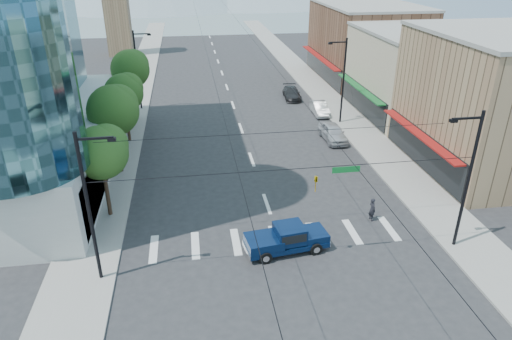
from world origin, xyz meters
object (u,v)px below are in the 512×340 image
object	(u,v)px
pickup_truck	(286,238)
pedestrian	(372,209)
parked_car_mid	(320,108)
parked_car_near	(333,132)
parked_car_far	(292,93)

from	to	relation	value
pickup_truck	pedestrian	world-z (taller)	pickup_truck
parked_car_mid	parked_car_near	bearing A→B (deg)	-93.86
parked_car_far	pickup_truck	bearing A→B (deg)	-99.39
parked_car_mid	pickup_truck	bearing A→B (deg)	-107.57
parked_car_near	parked_car_far	size ratio (longest dim) A/B	1.00
parked_car_far	parked_car_mid	bearing A→B (deg)	-70.33
parked_car_near	parked_car_mid	distance (m)	7.89
pickup_truck	parked_car_near	distance (m)	19.11
parked_car_near	pickup_truck	bearing A→B (deg)	-118.13
pickup_truck	parked_car_near	bearing A→B (deg)	56.74
pedestrian	parked_car_near	size ratio (longest dim) A/B	0.35
pickup_truck	pedestrian	bearing A→B (deg)	14.22
parked_car_near	parked_car_far	world-z (taller)	parked_car_near
parked_car_near	parked_car_mid	xyz separation A→B (m)	(0.89, 7.84, -0.11)
pedestrian	parked_car_mid	size ratio (longest dim) A/B	0.39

